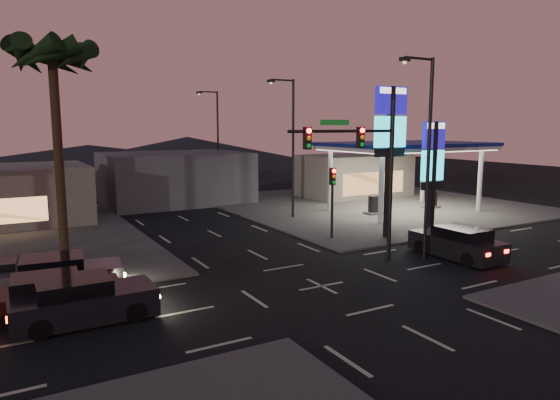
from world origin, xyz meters
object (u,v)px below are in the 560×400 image
car_lane_a_front (82,301)px  car_lane_b_front (60,276)px  gas_station (406,148)px  car_lane_a_mid (54,296)px  pylon_sign_short (433,161)px  pylon_sign_tall (390,132)px  suv_station (458,243)px  traffic_signal_mast (364,158)px

car_lane_a_front → car_lane_b_front: size_ratio=0.99×
gas_station → car_lane_a_front: gas_station is taller
gas_station → car_lane_b_front: 27.17m
car_lane_a_front → gas_station: bearing=23.6°
car_lane_a_front → car_lane_a_mid: (-0.79, 1.25, -0.05)m
pylon_sign_short → car_lane_a_mid: pylon_sign_short is taller
pylon_sign_tall → suv_station: (0.22, -5.11, -5.64)m
traffic_signal_mast → suv_station: 6.86m
pylon_sign_short → pylon_sign_tall: bearing=158.2°
car_lane_a_front → car_lane_a_mid: bearing=122.3°
pylon_sign_tall → traffic_signal_mast: pylon_sign_tall is taller
gas_station → traffic_signal_mast: 15.82m
car_lane_a_mid → traffic_signal_mast: bearing=-0.6°
pylon_sign_tall → car_lane_a_front: 19.33m
gas_station → traffic_signal_mast: bearing=-140.7°
pylon_sign_short → traffic_signal_mast: bearing=-160.9°
traffic_signal_mast → suv_station: size_ratio=1.63×
pylon_sign_short → car_lane_b_front: pylon_sign_short is taller
pylon_sign_tall → suv_station: size_ratio=1.84×
car_lane_b_front → suv_station: size_ratio=1.01×
traffic_signal_mast → car_lane_a_mid: size_ratio=1.72×
car_lane_a_front → car_lane_a_mid: size_ratio=1.05×
pylon_sign_short → car_lane_b_front: (-20.75, -0.00, -3.93)m
gas_station → pylon_sign_short: pylon_sign_short is taller
gas_station → car_lane_b_front: (-25.75, -7.50, -4.36)m
pylon_sign_short → car_lane_a_front: 21.09m
pylon_sign_short → suv_station: (-2.28, -4.11, -3.90)m
gas_station → car_lane_a_front: bearing=-156.4°
traffic_signal_mast → suv_station: traffic_signal_mast is taller
gas_station → pylon_sign_short: bearing=-123.7°
car_lane_a_front → suv_station: size_ratio=1.00×
car_lane_a_mid → suv_station: bearing=-5.3°
pylon_sign_tall → car_lane_a_front: pylon_sign_tall is taller
pylon_sign_short → car_lane_a_mid: bearing=-173.6°
car_lane_a_front → suv_station: suv_station is taller
traffic_signal_mast → car_lane_b_front: traffic_signal_mast is taller
gas_station → traffic_signal_mast: size_ratio=1.53×
car_lane_b_front → suv_station: bearing=-12.5°
gas_station → pylon_sign_tall: size_ratio=1.36×
pylon_sign_tall → suv_station: bearing=-87.6°
gas_station → car_lane_b_front: size_ratio=2.47×
traffic_signal_mast → suv_station: bearing=-17.8°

